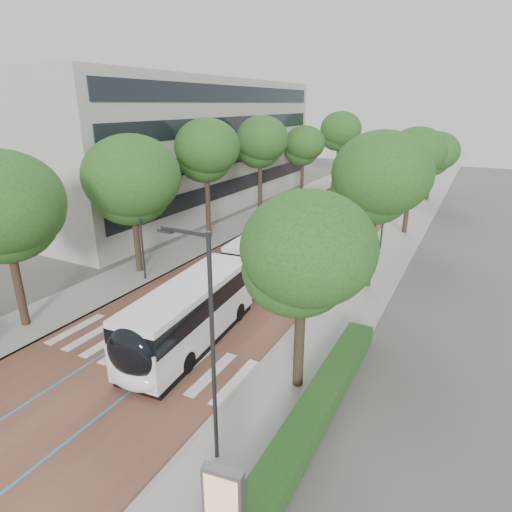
% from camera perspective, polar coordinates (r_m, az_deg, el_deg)
% --- Properties ---
extents(ground, '(160.00, 160.00, 0.00)m').
position_cam_1_polar(ground, '(21.58, -16.48, -13.40)').
color(ground, '#51544C').
rests_on(ground, ground).
extents(road, '(11.00, 140.00, 0.02)m').
position_cam_1_polar(road, '(55.37, 13.33, 7.20)').
color(road, brown).
rests_on(road, ground).
extents(sidewalk_left, '(4.00, 140.00, 0.12)m').
position_cam_1_polar(sidewalk_left, '(57.63, 6.07, 8.14)').
color(sidewalk_left, '#9C9993').
rests_on(sidewalk_left, ground).
extents(sidewalk_right, '(4.00, 140.00, 0.12)m').
position_cam_1_polar(sidewalk_right, '(54.05, 21.05, 6.17)').
color(sidewalk_right, '#9C9993').
rests_on(sidewalk_right, ground).
extents(kerb_left, '(0.20, 140.00, 0.14)m').
position_cam_1_polar(kerb_left, '(56.97, 7.86, 7.93)').
color(kerb_left, gray).
rests_on(kerb_left, ground).
extents(kerb_right, '(0.20, 140.00, 0.14)m').
position_cam_1_polar(kerb_right, '(54.29, 19.07, 6.46)').
color(kerb_right, gray).
rests_on(kerb_right, ground).
extents(zebra_crossing, '(10.55, 3.60, 0.01)m').
position_cam_1_polar(zebra_crossing, '(22.04, -14.29, -12.34)').
color(zebra_crossing, silver).
rests_on(zebra_crossing, ground).
extents(lane_line_left, '(0.12, 126.00, 0.01)m').
position_cam_1_polar(lane_line_left, '(55.78, 11.74, 7.42)').
color(lane_line_left, '#2583BB').
rests_on(lane_line_left, road).
extents(lane_line_right, '(0.12, 126.00, 0.01)m').
position_cam_1_polar(lane_line_right, '(55.01, 14.95, 7.00)').
color(lane_line_right, '#2583BB').
rests_on(lane_line_right, road).
extents(office_building, '(18.11, 40.00, 14.00)m').
position_cam_1_polar(office_building, '(52.31, -11.56, 14.39)').
color(office_building, '#9B9A90').
rests_on(office_building, ground).
extents(hedge, '(1.20, 14.00, 0.80)m').
position_cam_1_polar(hedge, '(17.17, 7.48, -20.24)').
color(hedge, '#174318').
rests_on(hedge, sidewalk_right).
extents(streetlight_near, '(1.82, 0.20, 8.00)m').
position_cam_1_polar(streetlight_near, '(13.41, -6.51, -10.30)').
color(streetlight_near, '#2D2D2F').
rests_on(streetlight_near, sidewalk_right).
extents(streetlight_far, '(1.82, 0.20, 8.00)m').
position_cam_1_polar(streetlight_far, '(35.78, 16.64, 8.13)').
color(streetlight_far, '#2D2D2F').
rests_on(streetlight_far, sidewalk_right).
extents(lamp_post_left, '(0.14, 0.14, 8.00)m').
position_cam_1_polar(lamp_post_left, '(29.19, -15.20, 4.37)').
color(lamp_post_left, '#2D2D2F').
rests_on(lamp_post_left, sidewalk_left).
extents(trees_left, '(6.48, 61.18, 9.83)m').
position_cam_1_polar(trees_left, '(42.65, -1.69, 13.33)').
color(trees_left, black).
rests_on(trees_left, ground).
extents(trees_right, '(6.02, 47.34, 9.49)m').
position_cam_1_polar(trees_right, '(35.18, 18.56, 10.19)').
color(trees_right, black).
rests_on(trees_right, ground).
extents(lead_bus, '(3.91, 18.53, 3.20)m').
position_cam_1_polar(lead_bus, '(24.69, -4.01, -3.91)').
color(lead_bus, black).
rests_on(lead_bus, ground).
extents(bus_queued_0, '(3.10, 12.50, 3.20)m').
position_cam_1_polar(bus_queued_0, '(38.48, 9.25, 4.58)').
color(bus_queued_0, silver).
rests_on(bus_queued_0, ground).
extents(bus_queued_1, '(3.22, 12.52, 3.20)m').
position_cam_1_polar(bus_queued_1, '(49.92, 13.93, 7.72)').
color(bus_queued_1, silver).
rests_on(bus_queued_1, ground).
extents(bus_queued_2, '(3.16, 12.51, 3.20)m').
position_cam_1_polar(bus_queued_2, '(62.61, 17.29, 9.75)').
color(bus_queued_2, silver).
rests_on(bus_queued_2, ground).
extents(ad_panel, '(1.18, 0.51, 2.37)m').
position_cam_1_polar(ad_panel, '(13.32, -4.37, -29.89)').
color(ad_panel, '#59595B').
rests_on(ad_panel, sidewalk_right).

